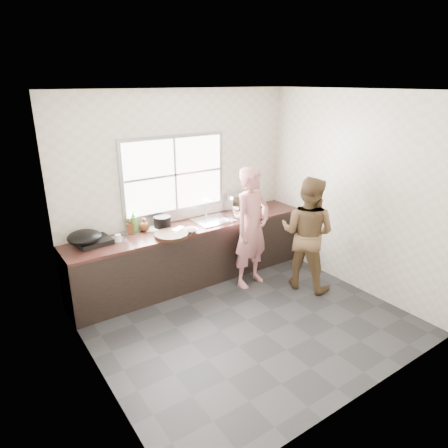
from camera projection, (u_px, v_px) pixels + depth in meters
floor at (247, 320)px, 4.94m from camera, size 3.60×3.20×0.01m
ceiling at (252, 90)px, 4.02m from camera, size 3.60×3.20×0.01m
wall_back at (181, 187)px, 5.72m from camera, size 3.60×0.01×2.70m
wall_left at (88, 254)px, 3.52m from camera, size 0.01×3.20×2.70m
wall_right at (354, 193)px, 5.44m from camera, size 0.01×3.20×2.70m
wall_front at (371, 269)px, 3.24m from camera, size 3.60×0.01×2.70m
cabinet at (193, 254)px, 5.80m from camera, size 3.60×0.62×0.82m
countertop at (193, 227)px, 5.65m from camera, size 3.60×0.64×0.04m
sink at (213, 220)px, 5.83m from camera, size 0.55×0.45×0.02m
faucet at (206, 208)px, 5.94m from camera, size 0.02×0.02×0.30m
window_frame at (174, 175)px, 5.59m from camera, size 1.60×0.05×1.10m
window_glazing at (175, 175)px, 5.57m from camera, size 1.50×0.01×1.00m
woman at (252, 232)px, 5.58m from camera, size 0.65×0.49×1.60m
person_side at (307, 234)px, 5.51m from camera, size 0.87×0.96×1.60m
cutting_board at (171, 235)px, 5.24m from camera, size 0.58×0.58×0.04m
cleaver at (178, 228)px, 5.41m from camera, size 0.20×0.17×0.01m
bowl_mince at (191, 230)px, 5.40m from camera, size 0.23×0.23×0.05m
bowl_crabs at (241, 216)px, 5.95m from camera, size 0.18×0.18×0.05m
bowl_held at (224, 221)px, 5.73m from camera, size 0.24×0.24×0.06m
black_pot at (162, 222)px, 5.52m from camera, size 0.30×0.30×0.17m
plate_food at (152, 229)px, 5.48m from camera, size 0.25×0.25×0.02m
bottle_green at (133, 221)px, 5.36m from camera, size 0.15×0.15×0.30m
bottle_brown_tall at (130, 226)px, 5.32m from camera, size 0.11×0.12×0.20m
bottle_brown_short at (144, 225)px, 5.40m from camera, size 0.16×0.16×0.17m
glass_jar at (118, 238)px, 5.04m from camera, size 0.08×0.08×0.10m
burner at (93, 241)px, 5.03m from camera, size 0.44×0.44×0.06m
wok at (84, 237)px, 4.86m from camera, size 0.52×0.52×0.15m
dish_rack at (239, 203)px, 6.18m from camera, size 0.41×0.31×0.28m
pot_lid_left at (117, 239)px, 5.13m from camera, size 0.26×0.26×0.01m
pot_lid_right at (131, 232)px, 5.38m from camera, size 0.35×0.35×0.01m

